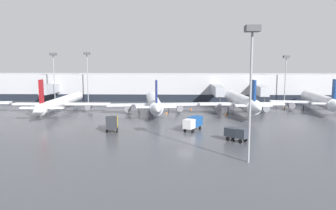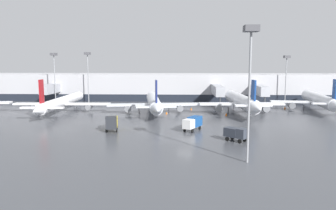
{
  "view_description": "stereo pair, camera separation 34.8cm",
  "coord_description": "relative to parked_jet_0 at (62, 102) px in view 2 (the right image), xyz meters",
  "views": [
    {
      "loc": [
        -1.1,
        -54.1,
        13.0
      ],
      "look_at": [
        -3.66,
        22.54,
        3.0
      ],
      "focal_mm": 35.0,
      "sensor_mm": 36.0,
      "label": 1
    },
    {
      "loc": [
        -0.75,
        -54.09,
        13.0
      ],
      "look_at": [
        -3.66,
        22.54,
        3.0
      ],
      "focal_mm": 35.0,
      "sensor_mm": 36.0,
      "label": 2
    }
  ],
  "objects": [
    {
      "name": "apron_light_mast_4",
      "position": [
        1.27,
        20.71,
        10.34
      ],
      "size": [
        1.8,
        1.8,
        16.24
      ],
      "color": "gray",
      "rests_on": "ground_plane"
    },
    {
      "name": "parked_jet_5",
      "position": [
        69.01,
        5.43,
        0.16
      ],
      "size": [
        25.92,
        33.46,
        9.04
      ],
      "rotation": [
        0.0,
        0.0,
        1.46
      ],
      "color": "silver",
      "rests_on": "ground_plane"
    },
    {
      "name": "traffic_cone_2",
      "position": [
        60.57,
        7.96,
        -2.27
      ],
      "size": [
        0.47,
        0.47,
        0.79
      ],
      "color": "orange",
      "rests_on": "ground_plane"
    },
    {
      "name": "traffic_cone_1",
      "position": [
        42.42,
        -4.47,
        -2.32
      ],
      "size": [
        0.5,
        0.5,
        0.69
      ],
      "color": "orange",
      "rests_on": "ground_plane"
    },
    {
      "name": "service_truck_1",
      "position": [
        18.05,
        -23.3,
        -0.98
      ],
      "size": [
        2.79,
        4.99,
        3.0
      ],
      "rotation": [
        0.0,
        0.0,
        4.87
      ],
      "color": "gold",
      "rests_on": "ground_plane"
    },
    {
      "name": "apron_light_mast_6",
      "position": [
        -8.6,
        17.87,
        10.14
      ],
      "size": [
        1.8,
        1.8,
        15.95
      ],
      "color": "gray",
      "rests_on": "ground_plane"
    },
    {
      "name": "apron_light_mast_0",
      "position": [
        64.74,
        21.42,
        9.58
      ],
      "size": [
        1.8,
        1.8,
        15.17
      ],
      "color": "gray",
      "rests_on": "ground_plane"
    },
    {
      "name": "traffic_cone_4",
      "position": [
        34.15,
        5.16,
        -2.35
      ],
      "size": [
        0.46,
        0.46,
        0.63
      ],
      "color": "orange",
      "rests_on": "ground_plane"
    },
    {
      "name": "traffic_cone_0",
      "position": [
        27.65,
        -2.29,
        -2.37
      ],
      "size": [
        0.51,
        0.51,
        0.6
      ],
      "color": "orange",
      "rests_on": "ground_plane"
    },
    {
      "name": "service_truck_2",
      "position": [
        33.54,
        -22.43,
        -1.08
      ],
      "size": [
        4.0,
        5.4,
        2.59
      ],
      "rotation": [
        0.0,
        0.0,
        4.22
      ],
      "color": "#19478C",
      "rests_on": "ground_plane"
    },
    {
      "name": "ground_plane",
      "position": [
        31.9,
        -30.18,
        -2.66
      ],
      "size": [
        320.0,
        320.0,
        0.0
      ],
      "primitive_type": "plane",
      "color": "#424449"
    },
    {
      "name": "parked_jet_0",
      "position": [
        0.0,
        0.0,
        0.0
      ],
      "size": [
        25.4,
        36.84,
        9.23
      ],
      "rotation": [
        0.0,
        0.0,
        1.59
      ],
      "color": "white",
      "rests_on": "ground_plane"
    },
    {
      "name": "service_truck_3",
      "position": [
        40.37,
        -30.87,
        -1.25
      ],
      "size": [
        3.98,
        3.8,
        2.3
      ],
      "rotation": [
        0.0,
        0.0,
        5.56
      ],
      "color": "#2D333D",
      "rests_on": "ground_plane"
    },
    {
      "name": "terminal_building",
      "position": [
        31.91,
        31.61,
        1.83
      ],
      "size": [
        160.0,
        31.44,
        9.0
      ],
      "color": "#B2B2B7",
      "rests_on": "ground_plane"
    },
    {
      "name": "parked_jet_1",
      "position": [
        24.35,
        -0.88,
        0.08
      ],
      "size": [
        24.0,
        33.29,
        9.09
      ],
      "rotation": [
        0.0,
        0.0,
        1.7
      ],
      "color": "silver",
      "rests_on": "ground_plane"
    },
    {
      "name": "parked_jet_4",
      "position": [
        46.74,
        -0.81,
        0.42
      ],
      "size": [
        21.7,
        33.71,
        9.16
      ],
      "rotation": [
        0.0,
        0.0,
        1.63
      ],
      "color": "silver",
      "rests_on": "ground_plane"
    },
    {
      "name": "apron_light_mast_5",
      "position": [
        39.93,
        -42.39,
        11.28
      ],
      "size": [
        1.8,
        1.8,
        17.59
      ],
      "color": "gray",
      "rests_on": "ground_plane"
    }
  ]
}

